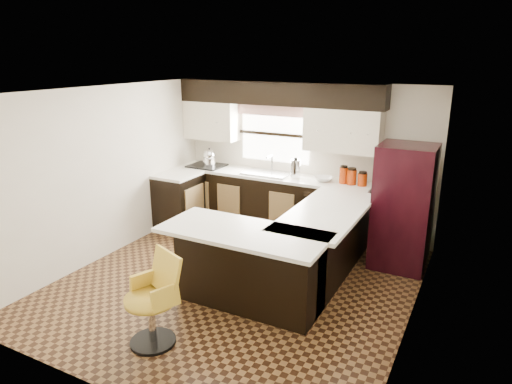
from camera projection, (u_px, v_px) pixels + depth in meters
The scene contains 30 objects.
floor at pixel (236, 283), 5.81m from camera, with size 4.40×4.40×0.00m, color #49301A.
ceiling at pixel (234, 91), 5.12m from camera, with size 4.40×4.40×0.00m, color silver.
wall_back at pixel (303, 158), 7.33m from camera, with size 4.40×4.40×0.00m, color beige.
wall_front at pixel (96, 266), 3.60m from camera, with size 4.40×4.40×0.00m, color beige.
wall_left at pixel (105, 173), 6.39m from camera, with size 4.40×4.40×0.00m, color beige.
wall_right at pixel (418, 222), 4.54m from camera, with size 4.40×4.40×0.00m, color beige.
base_cab_back at pixel (270, 203), 7.49m from camera, with size 3.30×0.60×0.90m, color black.
base_cab_left at pixel (179, 202), 7.54m from camera, with size 0.60×0.70×0.90m, color black.
counter_back at pixel (270, 176), 7.36m from camera, with size 3.30×0.60×0.04m, color silver.
counter_left at pixel (178, 175), 7.40m from camera, with size 0.60×0.70×0.04m, color silver.
soffit at pixel (277, 93), 7.06m from camera, with size 3.40×0.35×0.36m, color black.
upper_cab_left at pixel (212, 120), 7.75m from camera, with size 0.94×0.35×0.64m, color beige.
upper_cab_right at pixel (343, 130), 6.73m from camera, with size 1.14×0.35×0.64m, color beige.
window_pane at pixel (275, 134), 7.43m from camera, with size 1.20×0.02×0.90m, color white.
valance at pixel (274, 110), 7.29m from camera, with size 1.30×0.06×0.18m, color #D19B93.
sink at pixel (267, 173), 7.35m from camera, with size 0.75×0.45×0.03m, color #B2B2B7.
dishwasher at pixel (322, 220), 6.82m from camera, with size 0.58×0.03×0.78m, color black.
cooktop at pixel (207, 166), 7.86m from camera, with size 0.58×0.50×0.03m, color black.
peninsula_long at pixel (321, 246), 5.82m from camera, with size 0.60×1.95×0.90m, color black.
peninsula_return at pixel (249, 268), 5.22m from camera, with size 1.65×0.60×0.90m, color black.
counter_pen_long at pixel (327, 212), 5.66m from camera, with size 0.84×1.95×0.04m, color silver.
counter_pen_return at pixel (243, 232), 5.01m from camera, with size 1.89×0.84×0.04m, color silver.
refrigerator at pixel (403, 207), 6.09m from camera, with size 0.72×0.69×1.69m, color black.
bar_chair at pixel (150, 301), 4.48m from camera, with size 0.50×0.50×0.94m, color gold, non-canonical shape.
kettle at pixel (209, 157), 7.79m from camera, with size 0.22×0.22×0.30m, color silver, non-canonical shape.
percolator at pixel (295, 169), 7.11m from camera, with size 0.15×0.15×0.28m, color silver.
mixing_bowl at pixel (323, 179), 6.94m from camera, with size 0.28×0.28×0.07m, color white.
canister_large at pixel (343, 175), 6.80m from camera, with size 0.13×0.13×0.24m, color #9C2C06.
canister_med at pixel (352, 177), 6.75m from camera, with size 0.14×0.14×0.22m, color #9C2C06.
canister_small at pixel (362, 180), 6.68m from camera, with size 0.14×0.14×0.18m, color #9C2C06.
Camera 1 is at (2.63, -4.52, 2.80)m, focal length 32.00 mm.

